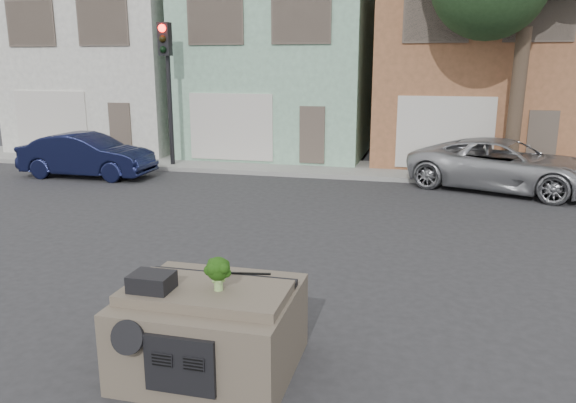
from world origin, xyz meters
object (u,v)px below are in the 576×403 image
at_px(silver_pickup, 502,190).
at_px(traffic_signal, 168,97).
at_px(navy_sedan, 89,177).
at_px(broccoli, 218,273).

height_order(silver_pickup, traffic_signal, traffic_signal).
distance_m(navy_sedan, broccoli, 13.76).
bearing_deg(silver_pickup, broccoli, 179.25).
height_order(navy_sedan, broccoli, broccoli).
bearing_deg(broccoli, traffic_signal, 117.76).
relative_size(navy_sedan, silver_pickup, 0.80).
xyz_separation_m(navy_sedan, broccoli, (8.70, -10.58, 1.32)).
bearing_deg(silver_pickup, traffic_signal, 105.55).
xyz_separation_m(navy_sedan, traffic_signal, (2.03, 2.09, 2.55)).
bearing_deg(traffic_signal, navy_sedan, -134.15).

